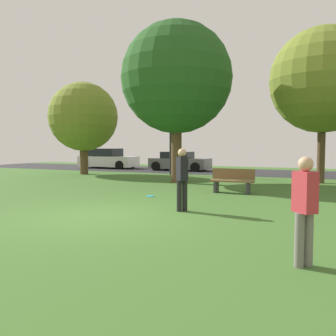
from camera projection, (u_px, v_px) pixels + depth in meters
ground_plane at (103, 216)px, 8.97m from camera, size 44.00×44.00×0.00m
road_strip at (241, 172)px, 23.56m from camera, size 44.00×6.40×0.01m
oak_tree_left at (83, 117)px, 21.64m from camera, size 4.18×4.18×5.60m
maple_tree_far at (323, 80)px, 16.43m from camera, size 4.87×4.87×7.21m
oak_tree_right at (177, 78)px, 16.64m from camera, size 5.21×5.21×7.53m
person_thrower at (305, 207)px, 5.15m from camera, size 0.38×0.38×1.61m
person_catcher at (182, 177)px, 9.51m from camera, size 0.38×0.38×1.69m
frisbee_disc at (150, 196)px, 12.32m from camera, size 0.27×0.27×0.03m
parked_car_white at (108, 159)px, 27.60m from camera, size 4.52×2.09×1.52m
parked_car_grey at (180, 162)px, 25.08m from camera, size 4.16×2.04×1.32m
park_bench at (232, 181)px, 13.21m from camera, size 1.60×0.45×0.90m
street_lamp_post at (171, 137)px, 21.35m from camera, size 0.14×0.14×4.50m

